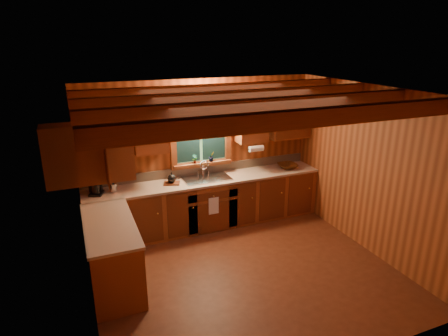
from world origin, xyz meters
name	(u,v)px	position (x,y,z in m)	size (l,w,h in m)	color
room	(246,189)	(0.00, 0.00, 1.30)	(4.20, 4.20, 4.20)	#572815
ceiling_beams	(248,101)	(0.00, 0.00, 2.49)	(4.20, 2.54, 0.18)	brown
base_cabinets	(186,215)	(-0.49, 1.28, 0.43)	(4.20, 2.22, 0.86)	brown
countertop	(186,190)	(-0.48, 1.29, 0.88)	(4.20, 2.24, 0.04)	tan
backsplash	(201,170)	(0.00, 1.89, 0.98)	(4.20, 0.02, 0.16)	tan
dishwasher_panel	(133,243)	(-1.47, 0.68, 0.43)	(0.02, 0.60, 0.80)	white
upper_cabinets	(176,131)	(-0.56, 1.42, 1.84)	(4.19, 1.77, 0.78)	brown
window	(201,140)	(0.00, 1.87, 1.53)	(1.12, 0.08, 1.00)	brown
window_sill	(202,163)	(0.00, 1.82, 1.12)	(1.06, 0.14, 0.04)	brown
wall_sconce	(203,106)	(0.00, 1.75, 2.16)	(0.45, 0.21, 0.17)	black
paper_towel_roll	(256,149)	(0.92, 1.53, 1.37)	(0.11, 0.11, 0.27)	white
dish_towel	(214,206)	(0.00, 1.26, 0.52)	(0.18, 0.01, 0.30)	white
sink	(207,181)	(0.00, 1.60, 0.86)	(0.82, 0.48, 0.43)	silver
coffee_maker	(95,184)	(-1.85, 1.62, 1.07)	(0.19, 0.25, 0.34)	black
utensil_crock	(113,187)	(-1.59, 1.61, 0.98)	(0.11, 0.11, 0.31)	silver
cutting_board	(172,183)	(-0.63, 1.59, 0.91)	(0.27, 0.19, 0.02)	#5D2813
teakettle	(172,178)	(-0.63, 1.59, 1.00)	(0.14, 0.14, 0.18)	black
wicker_basket	(288,166)	(1.61, 1.55, 0.94)	(0.36, 0.36, 0.09)	#48230C
potted_plant_left	(195,159)	(-0.15, 1.80, 1.22)	(0.09, 0.06, 0.17)	#5D2813
potted_plant_right	(212,157)	(0.17, 1.80, 1.23)	(0.10, 0.08, 0.18)	#5D2813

